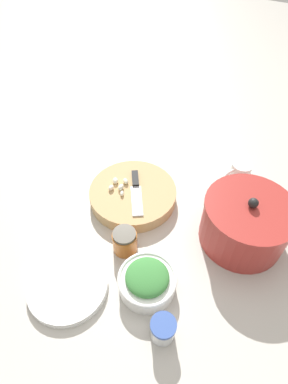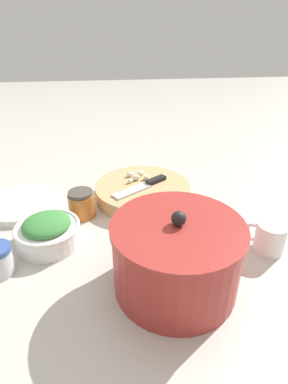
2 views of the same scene
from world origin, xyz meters
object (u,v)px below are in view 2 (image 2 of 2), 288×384
object	(u,v)px
herb_bowl	(48,231)
plate_stack	(22,204)
chef_knife	(144,185)
honey_jar	(82,204)
garlic_cloves	(137,176)
cutting_board	(143,191)
stock_pot	(176,256)
coffee_mug	(269,237)

from	to	relation	value
herb_bowl	plate_stack	bearing A→B (deg)	-60.44
chef_knife	honey_jar	size ratio (longest dim) A/B	2.28
garlic_cloves	herb_bowl	size ratio (longest dim) A/B	0.50
garlic_cloves	herb_bowl	bearing A→B (deg)	44.57
cutting_board	honey_jar	size ratio (longest dim) A/B	3.74
chef_knife	honey_jar	bearing A→B (deg)	77.18
stock_pot	honey_jar	bearing A→B (deg)	-54.84
chef_knife	plate_stack	distance (m)	0.37
chef_knife	stock_pot	world-z (taller)	stock_pot
chef_knife	garlic_cloves	bearing A→B (deg)	-21.03
plate_stack	chef_knife	bearing A→B (deg)	179.48
garlic_cloves	coffee_mug	xyz separation A→B (m)	(-0.27, 0.33, -0.02)
plate_stack	stock_pot	size ratio (longest dim) A/B	0.85
coffee_mug	plate_stack	distance (m)	0.68
herb_bowl	coffee_mug	distance (m)	0.53
garlic_cloves	herb_bowl	distance (m)	0.34
chef_knife	herb_bowl	xyz separation A→B (m)	(0.26, 0.18, -0.01)
cutting_board	honey_jar	world-z (taller)	honey_jar
herb_bowl	stock_pot	world-z (taller)	stock_pot
chef_knife	plate_stack	world-z (taller)	chef_knife
honey_jar	coffee_mug	bearing A→B (deg)	155.07
honey_jar	herb_bowl	bearing A→B (deg)	56.81
cutting_board	stock_pot	xyz separation A→B (m)	(-0.02, 0.37, 0.05)
chef_knife	garlic_cloves	size ratio (longest dim) A/B	2.28
plate_stack	stock_pot	xyz separation A→B (m)	(-0.38, 0.36, 0.07)
chef_knife	stock_pot	size ratio (longest dim) A/B	0.69
cutting_board	coffee_mug	size ratio (longest dim) A/B	3.29
coffee_mug	stock_pot	distance (m)	0.26
plate_stack	honey_jar	xyz separation A→B (m)	(-0.18, 0.07, 0.03)
herb_bowl	plate_stack	distance (m)	0.21
plate_stack	stock_pot	distance (m)	0.53
garlic_cloves	stock_pot	world-z (taller)	stock_pot
stock_pot	plate_stack	bearing A→B (deg)	-43.10
cutting_board	coffee_mug	bearing A→B (deg)	132.67
plate_stack	coffee_mug	bearing A→B (deg)	156.04
coffee_mug	herb_bowl	bearing A→B (deg)	-10.05
chef_knife	coffee_mug	world-z (taller)	coffee_mug
herb_bowl	honey_jar	size ratio (longest dim) A/B	2.01
herb_bowl	stock_pot	distance (m)	0.33
cutting_board	herb_bowl	distance (m)	0.32
chef_knife	honey_jar	xyz separation A→B (m)	(0.18, 0.07, -0.01)
garlic_cloves	plate_stack	bearing A→B (deg)	9.08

